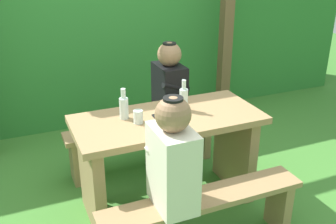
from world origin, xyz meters
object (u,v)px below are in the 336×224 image
(bottle_right, at_px, (124,107))
(person_black_coat, at_px, (170,86))
(person_white_shirt, at_px, (173,158))
(cell_phone, at_px, (159,118))
(bench_far, at_px, (143,136))
(drinking_glass, at_px, (138,117))
(picnic_table, at_px, (168,146))
(bench_near, at_px, (203,212))
(bottle_left, at_px, (184,98))

(bottle_right, bearing_deg, person_black_coat, 41.02)
(person_white_shirt, bearing_deg, cell_phone, 75.69)
(bench_far, height_order, cell_phone, cell_phone)
(bench_far, bearing_deg, person_white_shirt, -100.52)
(drinking_glass, distance_m, cell_phone, 0.17)
(person_white_shirt, height_order, drinking_glass, person_white_shirt)
(bench_far, bearing_deg, picnic_table, -90.00)
(cell_phone, bearing_deg, bottle_right, 156.52)
(person_black_coat, bearing_deg, cell_phone, -119.29)
(bottle_right, relative_size, cell_phone, 1.65)
(bench_far, bearing_deg, bench_near, -90.00)
(drinking_glass, xyz_separation_m, bottle_right, (-0.07, 0.11, 0.04))
(bottle_left, distance_m, cell_phone, 0.26)
(bottle_right, bearing_deg, drinking_glass, -59.09)
(picnic_table, distance_m, bottle_left, 0.38)
(person_white_shirt, height_order, bottle_left, person_white_shirt)
(bench_far, xyz_separation_m, cell_phone, (-0.07, -0.60, 0.45))
(person_white_shirt, relative_size, cell_phone, 5.14)
(bench_near, distance_m, bench_far, 1.18)
(person_black_coat, height_order, drinking_glass, person_black_coat)
(person_white_shirt, distance_m, cell_phone, 0.60)
(drinking_glass, bearing_deg, cell_phone, 4.92)
(bottle_left, distance_m, bottle_right, 0.46)
(bench_near, distance_m, person_white_shirt, 0.51)
(bench_far, height_order, bottle_left, bottle_left)
(person_black_coat, bearing_deg, person_white_shirt, -112.28)
(bench_near, relative_size, cell_phone, 10.00)
(person_white_shirt, relative_size, person_black_coat, 1.00)
(picnic_table, xyz_separation_m, person_white_shirt, (-0.22, -0.59, 0.26))
(drinking_glass, height_order, cell_phone, drinking_glass)
(person_white_shirt, bearing_deg, bench_far, 79.48)
(drinking_glass, bearing_deg, bench_far, 68.79)
(bench_near, relative_size, person_white_shirt, 1.95)
(person_white_shirt, height_order, person_black_coat, same)
(bottle_left, bearing_deg, cell_phone, -162.00)
(person_black_coat, relative_size, bottle_left, 2.98)
(picnic_table, bearing_deg, bench_far, 90.00)
(bench_far, distance_m, cell_phone, 0.75)
(bench_far, height_order, person_white_shirt, person_white_shirt)
(person_white_shirt, relative_size, drinking_glass, 7.49)
(picnic_table, height_order, drinking_glass, drinking_glass)
(bench_far, bearing_deg, drinking_glass, -111.21)
(picnic_table, xyz_separation_m, person_black_coat, (0.26, 0.59, 0.26))
(bench_far, relative_size, person_black_coat, 1.95)
(bench_near, height_order, bench_far, same)
(picnic_table, height_order, bottle_right, bottle_right)
(person_white_shirt, xyz_separation_m, cell_phone, (0.15, 0.58, -0.01))
(person_black_coat, bearing_deg, bench_near, -102.56)
(bottle_left, xyz_separation_m, bottle_right, (-0.46, 0.03, -0.00))
(bench_near, bearing_deg, bench_far, 90.00)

